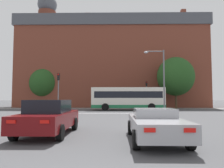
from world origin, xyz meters
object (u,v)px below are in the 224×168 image
(car_roadster_right, at_px, (155,124))
(street_lamp_junction, at_px, (160,74))
(car_saloon_left, at_px, (49,117))
(pedestrian_waiting, at_px, (98,103))
(bus_crossing_lead, at_px, (128,98))
(traffic_light_far_right, at_px, (147,90))
(pedestrian_walking_east, at_px, (139,102))
(pedestrian_walking_west, at_px, (120,102))
(traffic_light_near_left, at_px, (58,86))

(car_roadster_right, xyz_separation_m, street_lamp_junction, (3.36, 15.11, 3.63))
(car_saloon_left, relative_size, pedestrian_waiting, 2.98)
(bus_crossing_lead, xyz_separation_m, traffic_light_far_right, (3.35, 5.03, 1.28))
(pedestrian_walking_east, bearing_deg, car_saloon_left, 109.93)
(pedestrian_walking_east, bearing_deg, pedestrian_walking_west, 34.42)
(traffic_light_far_right, bearing_deg, traffic_light_near_left, -136.87)
(street_lamp_junction, xyz_separation_m, pedestrian_walking_west, (-4.13, 13.30, -3.20))
(bus_crossing_lead, relative_size, pedestrian_walking_west, 5.55)
(traffic_light_far_right, relative_size, pedestrian_walking_east, 2.66)
(pedestrian_walking_east, bearing_deg, bus_crossing_lead, 104.90)
(traffic_light_near_left, relative_size, traffic_light_far_right, 1.02)
(pedestrian_walking_west, bearing_deg, traffic_light_near_left, 50.30)
(street_lamp_junction, bearing_deg, pedestrian_walking_west, 107.26)
(bus_crossing_lead, distance_m, street_lamp_junction, 8.17)
(car_saloon_left, relative_size, traffic_light_near_left, 1.06)
(bus_crossing_lead, bearing_deg, street_lamp_junction, 23.94)
(traffic_light_far_right, xyz_separation_m, street_lamp_junction, (-0.21, -12.11, 1.30))
(car_saloon_left, xyz_separation_m, traffic_light_near_left, (-3.51, 14.90, 2.24))
(pedestrian_waiting, distance_m, pedestrian_walking_east, 6.88)
(street_lamp_junction, bearing_deg, car_roadster_right, -102.55)
(street_lamp_junction, height_order, pedestrian_walking_east, street_lamp_junction)
(traffic_light_far_right, distance_m, pedestrian_walking_east, 2.59)
(car_saloon_left, height_order, pedestrian_walking_east, pedestrian_walking_east)
(bus_crossing_lead, xyz_separation_m, traffic_light_near_left, (-8.30, -5.89, 1.32))
(traffic_light_near_left, relative_size, street_lamp_junction, 0.65)
(street_lamp_junction, bearing_deg, pedestrian_walking_east, 94.02)
(pedestrian_waiting, bearing_deg, car_roadster_right, 46.24)
(traffic_light_far_right, bearing_deg, pedestrian_walking_east, 133.88)
(traffic_light_far_right, xyz_separation_m, pedestrian_waiting, (-8.01, 1.55, -2.04))
(car_saloon_left, xyz_separation_m, pedestrian_waiting, (0.13, 27.37, 0.14))
(car_saloon_left, bearing_deg, pedestrian_walking_west, 82.04)
(car_saloon_left, distance_m, traffic_light_near_left, 15.47)
(car_saloon_left, height_order, traffic_light_near_left, traffic_light_near_left)
(car_roadster_right, distance_m, pedestrian_walking_east, 28.51)
(pedestrian_waiting, bearing_deg, car_saloon_left, 37.18)
(car_roadster_right, relative_size, bus_crossing_lead, 0.48)
(traffic_light_near_left, distance_m, pedestrian_walking_west, 14.28)
(car_roadster_right, distance_m, traffic_light_near_left, 18.35)
(car_saloon_left, xyz_separation_m, pedestrian_walking_west, (3.80, 27.01, 0.29))
(car_saloon_left, xyz_separation_m, street_lamp_junction, (7.94, 13.71, 3.49))
(pedestrian_waiting, bearing_deg, bus_crossing_lead, 72.78)
(bus_crossing_lead, bearing_deg, pedestrian_walking_east, 160.44)
(car_roadster_right, height_order, pedestrian_waiting, pedestrian_waiting)
(traffic_light_far_right, xyz_separation_m, pedestrian_walking_east, (-1.14, 1.19, -2.00))
(traffic_light_near_left, bearing_deg, street_lamp_junction, -5.94)
(car_saloon_left, distance_m, street_lamp_junction, 16.22)
(car_saloon_left, xyz_separation_m, bus_crossing_lead, (4.79, 20.79, 0.91))
(bus_crossing_lead, bearing_deg, pedestrian_walking_west, -170.96)
(car_saloon_left, height_order, pedestrian_waiting, pedestrian_waiting)
(bus_crossing_lead, xyz_separation_m, pedestrian_walking_west, (-0.99, 6.22, -0.62))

